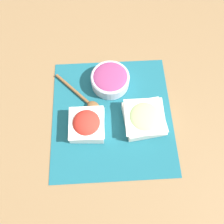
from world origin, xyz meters
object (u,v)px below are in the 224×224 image
at_px(onion_bowl, 111,79).
at_px(wooden_spoon, 86,100).
at_px(cucumber_bowl, 144,118).
at_px(tomato_bowl, 87,124).

bearing_deg(onion_bowl, wooden_spoon, 126.98).
bearing_deg(onion_bowl, cucumber_bowl, -146.07).
bearing_deg(cucumber_bowl, wooden_spoon, 66.20).
xyz_separation_m(onion_bowl, tomato_bowl, (-0.18, 0.09, 0.00)).
xyz_separation_m(cucumber_bowl, tomato_bowl, (-0.01, 0.21, 0.01)).
bearing_deg(cucumber_bowl, tomato_bowl, 94.00).
relative_size(onion_bowl, tomato_bowl, 1.17).
height_order(cucumber_bowl, onion_bowl, onion_bowl).
bearing_deg(wooden_spoon, onion_bowl, -53.02).
distance_m(cucumber_bowl, tomato_bowl, 0.21).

